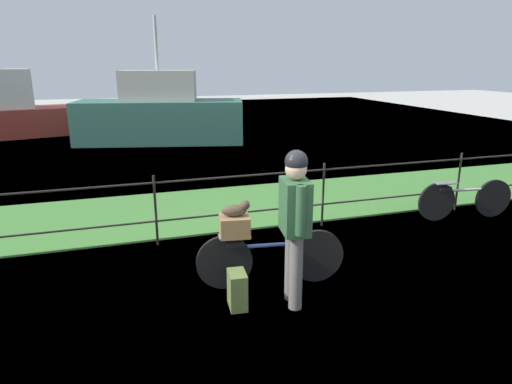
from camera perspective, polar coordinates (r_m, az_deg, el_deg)
name	(u,v)px	position (r m, az deg, el deg)	size (l,w,h in m)	color
ground_plane	(303,310)	(4.89, 6.07, -14.73)	(60.00, 60.00, 0.00)	beige
grass_strip	(223,207)	(8.02, -4.18, -1.91)	(27.00, 2.40, 0.03)	#478438
harbor_water	(171,140)	(15.17, -10.82, 6.49)	(30.00, 30.00, 0.00)	slate
iron_fence	(244,197)	(6.59, -1.53, -0.58)	(18.04, 0.04, 1.02)	#28231E
bicycle_main	(270,258)	(5.21, 1.73, -8.36)	(1.72, 0.31, 0.64)	black
wooden_crate	(234,226)	(5.00, -2.76, -4.33)	(0.33, 0.29, 0.23)	olive
terrier_dog	(236,209)	(4.93, -2.50, -2.23)	(0.32, 0.18, 0.18)	#4C3D2D
cyclist_person	(295,215)	(4.59, 4.97, -2.99)	(0.31, 0.54, 1.68)	slate
backpack_on_paving	(237,290)	(4.83, -2.39, -12.34)	(0.28, 0.18, 0.40)	olive
bicycle_parked	(464,199)	(8.12, 24.99, -0.81)	(1.67, 0.27, 0.64)	black
moored_boat_mid	(160,115)	(14.77, -12.11, 9.54)	(5.45, 2.89, 3.84)	#336656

